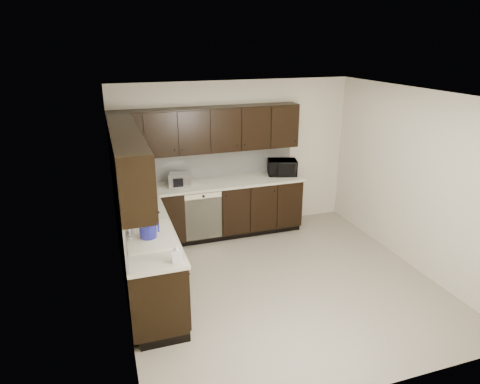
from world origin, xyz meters
name	(u,v)px	position (x,y,z in m)	size (l,w,h in m)	color
floor	(280,282)	(0.00, 0.00, 0.00)	(4.00, 4.00, 0.00)	gray
ceiling	(287,95)	(0.00, 0.00, 2.50)	(4.00, 4.00, 0.00)	white
wall_back	(235,157)	(0.00, 2.00, 1.25)	(4.00, 0.02, 2.50)	beige
wall_left	(119,215)	(-2.00, 0.00, 1.25)	(0.02, 4.00, 2.50)	beige
wall_right	(415,180)	(2.00, 0.00, 1.25)	(0.02, 4.00, 2.50)	beige
wall_front	(380,274)	(0.00, -2.00, 1.25)	(4.00, 0.02, 2.50)	beige
lower_cabinets	(189,232)	(-1.01, 1.11, 0.41)	(3.00, 2.80, 0.90)	black
countertop	(187,200)	(-1.01, 1.11, 0.92)	(3.03, 2.83, 0.04)	beige
backsplash	(169,180)	(-1.22, 1.32, 1.18)	(3.00, 2.80, 0.48)	beige
upper_cabinets	(176,141)	(-1.10, 1.20, 1.77)	(3.00, 2.80, 0.70)	black
dishwasher	(204,213)	(-0.70, 1.41, 0.55)	(0.58, 0.04, 0.78)	beige
sink	(150,242)	(-1.68, -0.01, 0.88)	(0.54, 0.82, 0.42)	beige
microwave	(282,167)	(0.75, 1.72, 1.07)	(0.47, 0.32, 0.26)	black
soap_bottle_a	(177,253)	(-1.48, -0.70, 1.04)	(0.09, 0.10, 0.21)	gray
soap_bottle_b	(131,225)	(-1.87, 0.13, 1.05)	(0.09, 0.09, 0.23)	gray
toaster_oven	(180,180)	(-1.00, 1.67, 1.04)	(0.33, 0.25, 0.21)	silver
storage_bin	(135,193)	(-1.71, 1.35, 1.03)	(0.44, 0.33, 0.17)	silver
blue_pitcher	(148,227)	(-1.70, -0.05, 1.09)	(0.20, 0.20, 0.29)	#101398
teal_tumbler	(151,193)	(-1.51, 1.18, 1.05)	(0.10, 0.10, 0.22)	#0B7883
paper_towel_roll	(146,188)	(-1.56, 1.35, 1.08)	(0.12, 0.12, 0.27)	white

